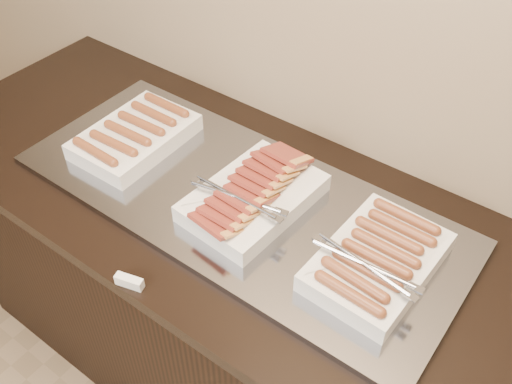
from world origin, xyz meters
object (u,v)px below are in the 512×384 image
dish_left (135,136)px  dish_center (252,196)px  warming_tray (237,199)px  counter (247,307)px  dish_right (377,260)px

dish_left → dish_center: dish_center is taller
warming_tray → dish_center: size_ratio=3.20×
dish_left → dish_center: (0.42, -0.00, 0.01)m
counter → dish_right: size_ratio=5.98×
counter → dish_left: dish_left is taller
warming_tray → counter: bearing=0.0°
counter → dish_right: dish_right is taller
counter → warming_tray: (-0.03, 0.00, 0.46)m
warming_tray → dish_right: bearing=-0.6°
dish_center → warming_tray: bearing=179.4°
counter → dish_center: bearing=-8.2°
warming_tray → dish_right: (0.40, -0.00, 0.04)m
warming_tray → dish_center: 0.07m
dish_left → dish_right: (0.77, -0.00, 0.00)m
dish_left → dish_right: bearing=-1.4°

